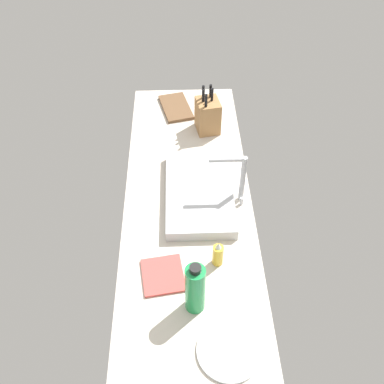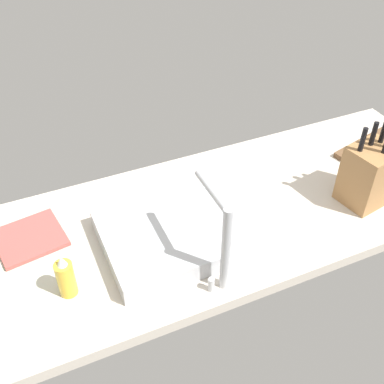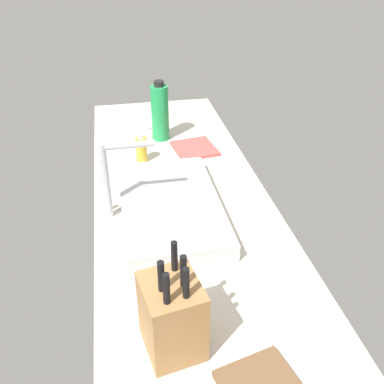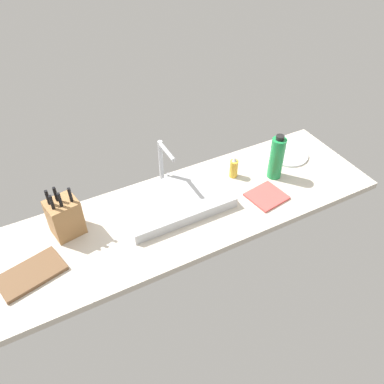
% 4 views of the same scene
% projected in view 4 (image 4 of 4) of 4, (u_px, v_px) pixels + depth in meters
% --- Properties ---
extents(countertop_slab, '(1.92, 0.59, 0.04)m').
position_uv_depth(countertop_slab, '(190.00, 210.00, 1.95)').
color(countertop_slab, beige).
rests_on(countertop_slab, ground).
extents(sink_basin, '(0.53, 0.31, 0.05)m').
position_uv_depth(sink_basin, '(174.00, 201.00, 1.94)').
color(sink_basin, '#B7BABF').
rests_on(sink_basin, countertop_slab).
extents(faucet, '(0.06, 0.17, 0.25)m').
position_uv_depth(faucet, '(163.00, 160.00, 1.97)').
color(faucet, '#B7BABF').
rests_on(faucet, countertop_slab).
extents(knife_block, '(0.15, 0.14, 0.25)m').
position_uv_depth(knife_block, '(65.00, 217.00, 1.76)').
color(knife_block, '#9E7042').
rests_on(knife_block, countertop_slab).
extents(cutting_board, '(0.29, 0.21, 0.02)m').
position_uv_depth(cutting_board, '(31.00, 274.00, 1.63)').
color(cutting_board, brown).
rests_on(cutting_board, countertop_slab).
extents(soap_bottle, '(0.04, 0.04, 0.13)m').
position_uv_depth(soap_bottle, '(234.00, 168.00, 2.09)').
color(soap_bottle, gold).
rests_on(soap_bottle, countertop_slab).
extents(water_bottle, '(0.07, 0.07, 0.25)m').
position_uv_depth(water_bottle, '(277.00, 158.00, 2.05)').
color(water_bottle, '#1E8E47').
rests_on(water_bottle, countertop_slab).
extents(dinner_plate, '(0.23, 0.23, 0.01)m').
position_uv_depth(dinner_plate, '(288.00, 155.00, 2.26)').
color(dinner_plate, white).
rests_on(dinner_plate, countertop_slab).
extents(dish_towel, '(0.20, 0.19, 0.01)m').
position_uv_depth(dish_towel, '(267.00, 196.00, 1.99)').
color(dish_towel, '#CC4C47').
rests_on(dish_towel, countertop_slab).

